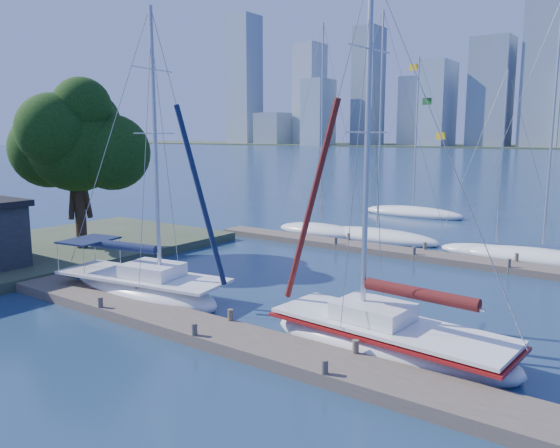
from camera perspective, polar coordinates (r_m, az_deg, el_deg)
The scene contains 12 objects.
ground at distance 19.28m, azimuth -6.97°, elevation -11.79°, with size 700.00×700.00×0.00m, color #172E4B.
near_dock at distance 19.21m, azimuth -6.98°, elevation -11.23°, with size 26.00×2.00×0.40m, color brown.
far_dock at distance 31.62m, azimuth 16.03°, elevation -3.36°, with size 30.00×1.80×0.36m, color brown.
shore at distance 34.12m, azimuth -24.80°, elevation -2.82°, with size 12.00×22.00×0.50m, color #38472D.
tree at distance 32.74m, azimuth -20.54°, elevation 8.30°, with size 7.62×6.94×9.96m.
sailboat_navy at distance 24.21m, azimuth -14.21°, elevation -5.22°, with size 8.67×4.02×12.47m.
sailboat_maroon at distance 18.01m, azimuth 11.27°, elevation -10.20°, with size 8.54×3.33×12.51m.
bg_boat_0 at distance 38.45m, azimuth 4.27°, elevation -0.63°, with size 6.84×2.46×14.60m.
bg_boat_1 at distance 36.73m, azimuth 10.10°, elevation -1.23°, with size 8.83×3.76×14.94m.
bg_boat_2 at distance 33.74m, azimuth 21.63°, elevation -2.80°, with size 6.64×3.88×10.75m.
bg_boat_3 at distance 33.02m, azimuth 25.71°, elevation -3.23°, with size 8.92×2.84×14.23m.
bg_boat_6 at distance 48.35m, azimuth 13.73°, elevation 1.16°, with size 9.10×4.40×13.65m.
Camera 1 is at (12.33, -13.11, 6.93)m, focal length 35.00 mm.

